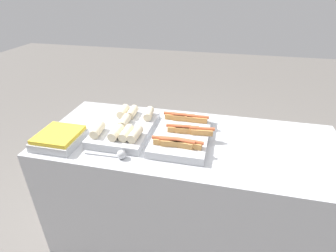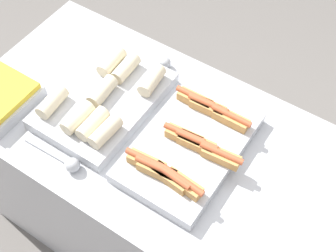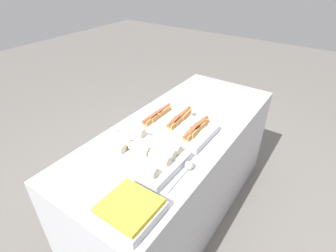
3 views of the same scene
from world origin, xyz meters
name	(u,v)px [view 1 (image 1 of 3)]	position (x,y,z in m)	size (l,w,h in m)	color
ground_plane	(185,231)	(0.00, 0.00, 0.00)	(12.00, 12.00, 0.00)	slate
counter	(187,190)	(0.00, 0.00, 0.44)	(1.90, 0.79, 0.87)	#B7BABF
tray_hotdogs	(182,134)	(-0.04, 0.00, 0.91)	(0.37, 0.53, 0.10)	#B7BABF
tray_wraps	(125,127)	(-0.43, 0.00, 0.91)	(0.35, 0.51, 0.11)	#B7BABF
tray_side_front	(59,138)	(-0.78, -0.22, 0.91)	(0.26, 0.27, 0.07)	#B7BABF
serving_spoon_near	(119,155)	(-0.36, -0.29, 0.89)	(0.25, 0.05, 0.05)	#B2B5BA
serving_spoon_far	(148,111)	(-0.36, 0.29, 0.89)	(0.25, 0.05, 0.05)	#B2B5BA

